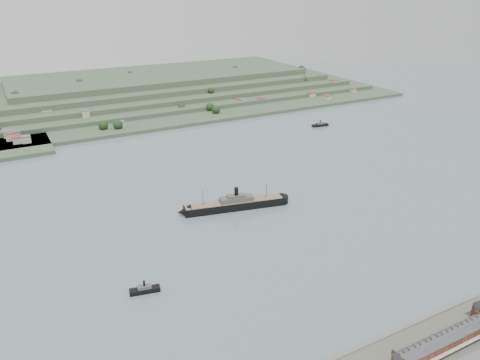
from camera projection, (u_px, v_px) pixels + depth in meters
name	position (u px, v px, depth m)	size (l,w,h in m)	color
ground	(269.00, 208.00, 358.19)	(1400.00, 1400.00, 0.00)	slate
terrace_row	(442.00, 342.00, 214.99)	(55.60, 9.80, 11.07)	#49291A
far_peninsula	(145.00, 91.00, 684.28)	(760.00, 309.00, 30.00)	#33462E
steamship	(232.00, 205.00, 354.45)	(86.62, 27.21, 20.98)	black
tugboat	(145.00, 289.00, 259.98)	(17.51, 7.92, 7.63)	black
ferry_east	(320.00, 125.00, 559.83)	(20.90, 8.05, 7.64)	black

